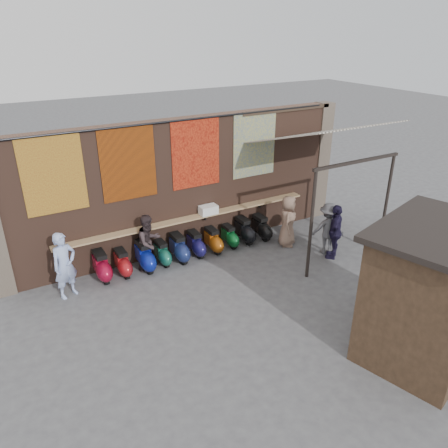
# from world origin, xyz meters

# --- Properties ---
(ground) EXTENTS (70.00, 70.00, 0.00)m
(ground) POSITION_xyz_m (0.00, 0.00, 0.00)
(ground) COLOR #474749
(ground) RESTS_ON ground
(brick_wall) EXTENTS (10.00, 0.40, 4.00)m
(brick_wall) POSITION_xyz_m (0.00, 2.70, 2.00)
(brick_wall) COLOR brown
(brick_wall) RESTS_ON ground
(pier_right) EXTENTS (0.50, 0.50, 4.00)m
(pier_right) POSITION_xyz_m (5.20, 2.70, 2.00)
(pier_right) COLOR #4C4238
(pier_right) RESTS_ON ground
(eating_counter) EXTENTS (8.00, 0.32, 0.05)m
(eating_counter) POSITION_xyz_m (0.00, 2.33, 1.10)
(eating_counter) COLOR #9E7A51
(eating_counter) RESTS_ON brick_wall
(shelf_box) EXTENTS (0.54, 0.32, 0.27)m
(shelf_box) POSITION_xyz_m (0.58, 2.30, 1.26)
(shelf_box) COLOR white
(shelf_box) RESTS_ON eating_counter
(tapestry_redgold) EXTENTS (1.50, 0.02, 2.00)m
(tapestry_redgold) POSITION_xyz_m (-3.60, 2.48, 3.00)
(tapestry_redgold) COLOR maroon
(tapestry_redgold) RESTS_ON brick_wall
(tapestry_sun) EXTENTS (1.50, 0.02, 2.00)m
(tapestry_sun) POSITION_xyz_m (-1.70, 2.48, 3.00)
(tapestry_sun) COLOR #BB490B
(tapestry_sun) RESTS_ON brick_wall
(tapestry_orange) EXTENTS (1.50, 0.02, 2.00)m
(tapestry_orange) POSITION_xyz_m (0.30, 2.48, 3.00)
(tapestry_orange) COLOR #B63516
(tapestry_orange) RESTS_ON brick_wall
(tapestry_multi) EXTENTS (1.50, 0.02, 2.00)m
(tapestry_multi) POSITION_xyz_m (2.30, 2.48, 3.00)
(tapestry_multi) COLOR #284A96
(tapestry_multi) RESTS_ON brick_wall
(hang_rail) EXTENTS (9.50, 0.06, 0.06)m
(hang_rail) POSITION_xyz_m (0.00, 2.47, 3.98)
(hang_rail) COLOR black
(hang_rail) RESTS_ON brick_wall
(scooter_stool_0) EXTENTS (0.38, 0.85, 0.80)m
(scooter_stool_0) POSITION_xyz_m (-2.83, 2.05, 0.40)
(scooter_stool_0) COLOR maroon
(scooter_stool_0) RESTS_ON ground
(scooter_stool_1) EXTENTS (0.35, 0.77, 0.73)m
(scooter_stool_1) POSITION_xyz_m (-2.27, 2.01, 0.36)
(scooter_stool_1) COLOR #A4151A
(scooter_stool_1) RESTS_ON ground
(scooter_stool_2) EXTENTS (0.40, 0.88, 0.84)m
(scooter_stool_2) POSITION_xyz_m (-1.63, 1.97, 0.42)
(scooter_stool_2) COLOR navy
(scooter_stool_2) RESTS_ON ground
(scooter_stool_3) EXTENTS (0.33, 0.73, 0.69)m
(scooter_stool_3) POSITION_xyz_m (-1.09, 2.03, 0.35)
(scooter_stool_3) COLOR #175F49
(scooter_stool_3) RESTS_ON ground
(scooter_stool_4) EXTENTS (0.38, 0.85, 0.80)m
(scooter_stool_4) POSITION_xyz_m (-0.58, 1.98, 0.40)
(scooter_stool_4) COLOR navy
(scooter_stool_4) RESTS_ON ground
(scooter_stool_5) EXTENTS (0.35, 0.78, 0.74)m
(scooter_stool_5) POSITION_xyz_m (-0.02, 2.02, 0.37)
(scooter_stool_5) COLOR #17144B
(scooter_stool_5) RESTS_ON ground
(scooter_stool_6) EXTENTS (0.35, 0.78, 0.74)m
(scooter_stool_6) POSITION_xyz_m (0.55, 1.98, 0.37)
(scooter_stool_6) COLOR #8D430C
(scooter_stool_6) RESTS_ON ground
(scooter_stool_7) EXTENTS (0.32, 0.71, 0.68)m
(scooter_stool_7) POSITION_xyz_m (1.16, 2.02, 0.34)
(scooter_stool_7) COLOR #0B4E20
(scooter_stool_7) RESTS_ON ground
(scooter_stool_8) EXTENTS (0.38, 0.84, 0.80)m
(scooter_stool_8) POSITION_xyz_m (1.72, 2.05, 0.40)
(scooter_stool_8) COLOR black
(scooter_stool_8) RESTS_ON ground
(scooter_stool_9) EXTENTS (0.36, 0.81, 0.77)m
(scooter_stool_9) POSITION_xyz_m (2.32, 1.99, 0.38)
(scooter_stool_9) COLOR black
(scooter_stool_9) RESTS_ON ground
(diner_left) EXTENTS (0.76, 0.64, 1.76)m
(diner_left) POSITION_xyz_m (-3.79, 1.72, 0.88)
(diner_left) COLOR #9FB3E8
(diner_left) RESTS_ON ground
(diner_right) EXTENTS (0.96, 0.87, 1.63)m
(diner_right) POSITION_xyz_m (-1.47, 2.00, 0.81)
(diner_right) COLOR #312628
(diner_right) RESTS_ON ground
(shopper_navy) EXTENTS (1.02, 0.94, 1.68)m
(shopper_navy) POSITION_xyz_m (3.49, -0.11, 0.84)
(shopper_navy) COLOR black
(shopper_navy) RESTS_ON ground
(shopper_grey) EXTENTS (1.20, 0.98, 1.61)m
(shopper_grey) POSITION_xyz_m (3.50, 0.20, 0.81)
(shopper_grey) COLOR #4D4D51
(shopper_grey) RESTS_ON ground
(shopper_tan) EXTENTS (0.91, 0.95, 1.64)m
(shopper_tan) POSITION_xyz_m (2.78, 1.22, 0.82)
(shopper_tan) COLOR #836553
(shopper_tan) RESTS_ON ground
(market_stall) EXTENTS (2.98, 2.55, 2.76)m
(market_stall) POSITION_xyz_m (2.20, -4.15, 1.38)
(market_stall) COLOR black
(market_stall) RESTS_ON ground
(stall_roof) EXTENTS (3.36, 2.91, 0.12)m
(stall_roof) POSITION_xyz_m (2.20, -4.15, 2.82)
(stall_roof) COLOR black
(stall_roof) RESTS_ON market_stall
(stall_sign) EXTENTS (1.16, 0.37, 0.50)m
(stall_sign) POSITION_xyz_m (1.92, -3.20, 2.00)
(stall_sign) COLOR gold
(stall_sign) RESTS_ON market_stall
(stall_shelf) EXTENTS (2.06, 0.69, 0.06)m
(stall_shelf) POSITION_xyz_m (1.92, -3.20, 1.01)
(stall_shelf) COLOR #473321
(stall_shelf) RESTS_ON market_stall
(awning_canvas) EXTENTS (3.20, 3.28, 0.97)m
(awning_canvas) POSITION_xyz_m (3.50, 0.90, 3.55)
(awning_canvas) COLOR beige
(awning_canvas) RESTS_ON brick_wall
(awning_ledger) EXTENTS (3.30, 0.08, 0.12)m
(awning_ledger) POSITION_xyz_m (3.50, 2.49, 3.95)
(awning_ledger) COLOR #33261C
(awning_ledger) RESTS_ON brick_wall
(awning_header) EXTENTS (3.00, 0.08, 0.08)m
(awning_header) POSITION_xyz_m (3.50, -0.60, 3.08)
(awning_header) COLOR black
(awning_header) RESTS_ON awning_post_left
(awning_post_left) EXTENTS (0.09, 0.09, 3.10)m
(awning_post_left) POSITION_xyz_m (2.10, -0.60, 1.55)
(awning_post_left) COLOR black
(awning_post_left) RESTS_ON ground
(awning_post_right) EXTENTS (0.09, 0.09, 3.10)m
(awning_post_right) POSITION_xyz_m (4.90, -0.60, 1.55)
(awning_post_right) COLOR black
(awning_post_right) RESTS_ON ground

